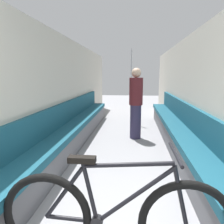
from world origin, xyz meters
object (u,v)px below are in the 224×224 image
(passenger_standing, at_px, (136,103))
(bicycle, at_px, (114,218))
(grab_pole_near, at_px, (131,87))
(bench_seat_row_right, at_px, (180,136))
(bench_seat_row_left, at_px, (71,133))

(passenger_standing, bearing_deg, bicycle, 36.13)
(grab_pole_near, xyz_separation_m, passenger_standing, (0.13, -1.64, -0.25))
(bench_seat_row_right, bearing_deg, passenger_standing, 134.63)
(bench_seat_row_right, distance_m, passenger_standing, 1.27)
(bench_seat_row_left, xyz_separation_m, passenger_standing, (1.26, 0.83, 0.50))
(grab_pole_near, distance_m, passenger_standing, 1.66)
(bicycle, height_order, grab_pole_near, grab_pole_near)
(bicycle, bearing_deg, grab_pole_near, 82.38)
(bench_seat_row_left, height_order, bicycle, bicycle)
(bench_seat_row_right, bearing_deg, bicycle, -111.22)
(bench_seat_row_right, distance_m, bicycle, 2.74)
(bench_seat_row_left, bearing_deg, bicycle, -67.03)
(bicycle, bearing_deg, bench_seat_row_right, 61.60)
(bench_seat_row_left, distance_m, bicycle, 2.78)
(grab_pole_near, bearing_deg, bicycle, -90.44)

